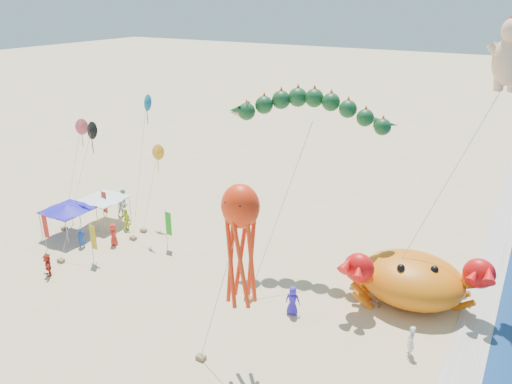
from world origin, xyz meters
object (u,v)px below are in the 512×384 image
dragon_kite (311,114)px  canopy_blue (67,208)px  canopy_white (103,197)px  cherub_kite (511,52)px  octopus_kite (241,236)px  crab_inflatable (411,278)px

dragon_kite → canopy_blue: dragon_kite is taller
canopy_blue → canopy_white: (0.74, 3.17, -0.00)m
cherub_kite → canopy_blue: (-29.52, -8.66, -12.89)m
dragon_kite → octopus_kite: dragon_kite is taller
dragon_kite → canopy_blue: size_ratio=3.33×
dragon_kite → canopy_blue: (-18.28, -6.15, -8.52)m
dragon_kite → canopy_white: bearing=-170.4°
octopus_kite → canopy_blue: bearing=163.6°
crab_inflatable → canopy_white: bearing=-177.5°
canopy_white → cherub_kite: bearing=10.8°
octopus_kite → cherub_kite: bearing=57.4°
crab_inflatable → octopus_kite: 13.35m
cherub_kite → octopus_kite: bearing=-122.6°
cherub_kite → canopy_blue: bearing=-163.6°
canopy_blue → octopus_kite: bearing=-16.4°
cherub_kite → canopy_white: (-28.77, -5.49, -12.89)m
canopy_white → octopus_kite: bearing=-25.1°
dragon_kite → cherub_kite: bearing=12.6°
cherub_kite → canopy_white: size_ratio=4.92×
crab_inflatable → canopy_blue: (-26.46, -4.31, 0.72)m
octopus_kite → canopy_blue: (-20.20, 5.94, -5.10)m
octopus_kite → canopy_white: size_ratio=2.89×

